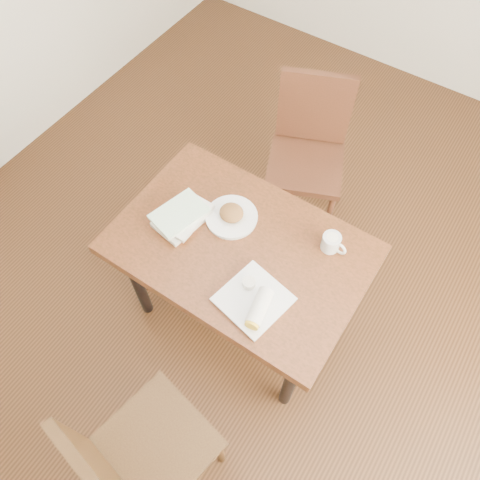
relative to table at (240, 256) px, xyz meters
The scene contains 9 objects.
ground 0.66m from the table, ahead, with size 4.00×5.00×0.01m, color #472814.
room_walls 0.97m from the table, ahead, with size 4.02×5.02×2.80m.
table is the anchor object (origin of this frame).
chair_near 0.93m from the table, 82.06° to the right, with size 0.49×0.49×0.95m.
chair_far 0.89m from the table, 97.31° to the left, with size 0.55×0.55×0.95m.
plate_scone 0.19m from the table, 138.30° to the left, with size 0.24×0.24×0.08m.
coffee_mug 0.42m from the table, 32.39° to the left, with size 0.12×0.08×0.08m.
plate_burrito 0.31m from the table, 44.07° to the right, with size 0.30×0.30×0.09m.
book_stack 0.32m from the table, behind, with size 0.22×0.27×0.06m.
Camera 1 is at (0.59, -0.88, 2.52)m, focal length 35.00 mm.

